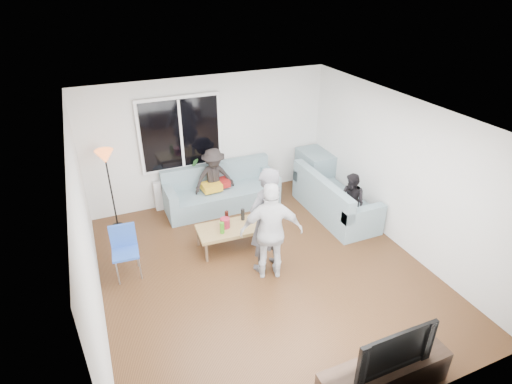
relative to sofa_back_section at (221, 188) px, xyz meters
name	(u,v)px	position (x,y,z in m)	size (l,w,h in m)	color
floor	(265,272)	(-0.04, -2.27, -0.45)	(5.00, 5.50, 0.04)	#56351C
ceiling	(267,116)	(-0.04, -2.27, 2.20)	(5.00, 5.50, 0.04)	white
wall_back	(210,140)	(-0.04, 0.50, 0.88)	(5.00, 0.04, 2.60)	silver
wall_front	(387,337)	(-0.04, -5.04, 0.88)	(5.00, 0.04, 2.60)	silver
wall_left	(85,241)	(-2.56, -2.27, 0.88)	(0.04, 5.50, 2.60)	silver
wall_right	(401,173)	(2.48, -2.27, 0.88)	(0.04, 5.50, 2.60)	silver
window_frame	(180,133)	(-0.64, 0.42, 1.12)	(1.62, 0.06, 1.47)	white
window_glass	(181,134)	(-0.64, 0.38, 1.12)	(1.50, 0.02, 1.35)	black
window_mullion	(181,134)	(-0.64, 0.37, 1.12)	(0.05, 0.03, 1.35)	white
radiator	(186,191)	(-0.64, 0.38, -0.11)	(1.30, 0.12, 0.62)	silver
potted_plant	(194,167)	(-0.45, 0.35, 0.40)	(0.22, 0.18, 0.40)	#306A2A
vase	(166,177)	(-1.02, 0.35, 0.28)	(0.17, 0.17, 0.18)	silver
sofa_back_section	(221,188)	(0.00, 0.00, 0.00)	(2.30, 0.85, 0.85)	gray
sofa_right_section	(336,195)	(1.98, -1.17, 0.00)	(0.85, 2.00, 0.85)	gray
sofa_corner	(320,169)	(2.33, 0.00, 0.00)	(0.85, 0.85, 0.85)	gray
cushion_yellow	(211,187)	(-0.22, -0.02, 0.09)	(0.38, 0.32, 0.14)	gold
cushion_red	(220,183)	(-0.01, 0.06, 0.09)	(0.36, 0.30, 0.13)	maroon
coffee_table	(230,237)	(-0.34, -1.41, -0.22)	(1.10, 0.60, 0.40)	olive
pitcher	(225,223)	(-0.39, -1.36, 0.06)	(0.17, 0.17, 0.17)	maroon
side_chair	(126,253)	(-2.09, -1.51, 0.01)	(0.40, 0.40, 0.86)	#2952B4
floor_lamp	(111,190)	(-2.09, 0.06, 0.36)	(0.32, 0.32, 1.56)	orange
player_left	(266,221)	(0.02, -2.17, 0.47)	(0.66, 0.43, 1.80)	#46454A
player_right	(272,232)	(0.01, -2.38, 0.40)	(0.97, 0.40, 1.65)	silver
spectator_right	(351,202)	(1.98, -1.68, 0.12)	(0.53, 0.41, 1.09)	black
spectator_back	(214,179)	(-0.13, 0.03, 0.22)	(0.83, 0.48, 1.29)	black
tv_console	(384,377)	(0.33, -4.77, -0.20)	(1.60, 0.40, 0.44)	#37241B
television	(390,346)	(0.33, -4.77, 0.30)	(1.00, 0.13, 0.57)	black
bottle_c	(227,217)	(-0.31, -1.22, 0.09)	(0.07, 0.07, 0.22)	black
bottle_e	(243,214)	(-0.03, -1.26, 0.08)	(0.07, 0.07, 0.21)	black
bottle_b	(222,228)	(-0.50, -1.52, 0.08)	(0.08, 0.08, 0.21)	#348518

